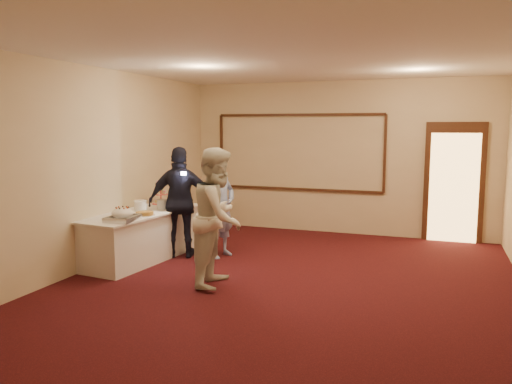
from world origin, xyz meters
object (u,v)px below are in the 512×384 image
plate_stack_b (163,204)px  tart (145,214)px  man (221,207)px  guest (181,202)px  buffet_table (142,235)px  pavlova_tray (123,215)px  plate_stack_a (140,206)px  cupcake_stand (161,195)px  woman (218,217)px

plate_stack_b → tart: bearing=-83.9°
man → guest: 0.65m
buffet_table → guest: size_ratio=1.32×
pavlova_tray → man: bearing=54.4°
buffet_table → plate_stack_a: size_ratio=11.49×
cupcake_stand → plate_stack_b: size_ratio=2.39×
plate_stack_b → tart: size_ratio=0.62×
buffet_table → man: bearing=27.6°
cupcake_stand → plate_stack_a: bearing=-84.6°
plate_stack_b → man: (0.94, 0.23, -0.03)m
buffet_table → pavlova_tray: pavlova_tray is taller
plate_stack_a → tart: plate_stack_a is taller
plate_stack_a → cupcake_stand: bearing=95.4°
plate_stack_b → woman: 1.87m
buffet_table → man: (1.12, 0.58, 0.43)m
tart → woman: size_ratio=0.17×
buffet_table → pavlova_tray: 0.90m
cupcake_stand → plate_stack_a: 0.77m
buffet_table → plate_stack_a: plate_stack_a is taller
tart → guest: 0.70m
cupcake_stand → plate_stack_b: (0.30, -0.46, -0.08)m
plate_stack_a → guest: bearing=25.9°
cupcake_stand → plate_stack_a: (0.07, -0.76, -0.08)m
plate_stack_b → guest: bearing=-1.9°
guest → tart: bearing=47.2°
buffet_table → tart: (0.24, -0.29, 0.41)m
tart → woman: (1.43, -0.46, 0.12)m
guest → plate_stack_b: bearing=-20.9°
plate_stack_b → cupcake_stand: bearing=123.1°
pavlova_tray → guest: (0.36, 1.09, 0.05)m
cupcake_stand → man: man is taller
pavlova_tray → guest: guest is taller
guest → buffet_table: bearing=14.4°
cupcake_stand → woman: bearing=-41.2°
buffet_table → plate_stack_a: bearing=131.9°
woman → tart: bearing=66.3°
cupcake_stand → man: (1.25, -0.24, -0.11)m
cupcake_stand → tart: 1.18m
man → woman: 1.45m
tart → man: bearing=44.9°
buffet_table → woman: size_ratio=1.29×
plate_stack_a → man: 1.29m
guest → man: bearing=-177.1°
plate_stack_b → tart: (0.07, -0.65, -0.05)m
man → pavlova_tray: bearing=160.8°
plate_stack_b → woman: woman is taller
plate_stack_a → man: (1.18, 0.52, -0.04)m
pavlova_tray → tart: size_ratio=1.78×
plate_stack_a → woman: (1.73, -0.82, 0.07)m
plate_stack_b → guest: 0.35m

